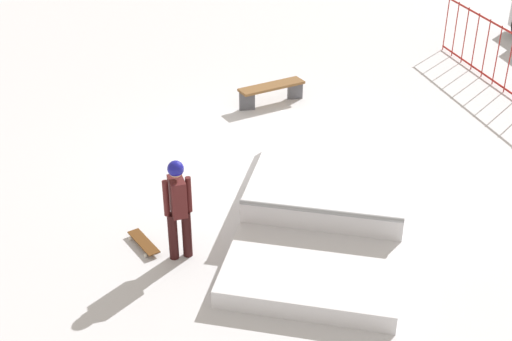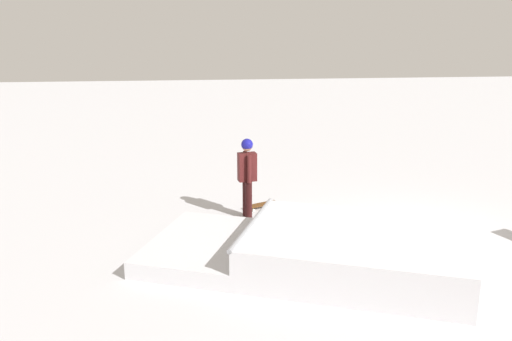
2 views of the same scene
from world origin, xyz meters
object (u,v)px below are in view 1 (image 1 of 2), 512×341
(park_bench, at_px, (272,90))
(skater, at_px, (178,203))
(skate_ramp, at_px, (329,189))
(skateboard, at_px, (144,242))

(park_bench, bearing_deg, skater, -24.05)
(skater, bearing_deg, skate_ramp, -76.44)
(skater, bearing_deg, park_bench, -32.80)
(skate_ramp, height_order, skateboard, skate_ramp)
(skateboard, bearing_deg, skate_ramp, -102.58)
(skater, distance_m, park_bench, 6.18)
(skater, height_order, skateboard, skater)
(skate_ramp, bearing_deg, park_bench, -155.96)
(skater, bearing_deg, skateboard, 48.33)
(skate_ramp, xyz_separation_m, park_bench, (-4.51, -0.19, 0.04))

